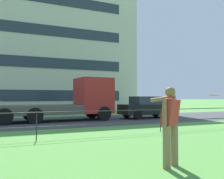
# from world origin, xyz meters

# --- Properties ---
(street_strip) EXTENTS (80.00, 7.17, 0.01)m
(street_strip) POSITION_xyz_m (0.00, 16.47, 0.00)
(street_strip) COLOR #424247
(street_strip) RESTS_ON ground
(park_fence) EXTENTS (35.88, 0.04, 1.00)m
(park_fence) POSITION_xyz_m (-0.00, 10.22, 0.68)
(park_fence) COLOR #232328
(park_fence) RESTS_ON ground
(person_thrower) EXTENTS (0.48, 0.88, 1.70)m
(person_thrower) POSITION_xyz_m (-0.36, 5.75, 0.92)
(person_thrower) COLOR #846B4C
(person_thrower) RESTS_ON ground
(frisbee) EXTENTS (0.38, 0.38, 0.04)m
(frisbee) POSITION_xyz_m (1.96, 6.73, 1.53)
(frisbee) COLOR orange
(flatbed_truck_right) EXTENTS (7.38, 2.66, 2.75)m
(flatbed_truck_right) POSITION_xyz_m (0.38, 16.81, 1.22)
(flatbed_truck_right) COLOR #B22323
(flatbed_truck_right) RESTS_ON ground
(car_black_center) EXTENTS (4.01, 1.83, 1.54)m
(car_black_center) POSITION_xyz_m (5.73, 16.35, 0.78)
(car_black_center) COLOR black
(car_black_center) RESTS_ON ground
(apartment_building_background) EXTENTS (30.31, 12.79, 17.08)m
(apartment_building_background) POSITION_xyz_m (-4.21, 32.90, 8.54)
(apartment_building_background) COLOR beige
(apartment_building_background) RESTS_ON ground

